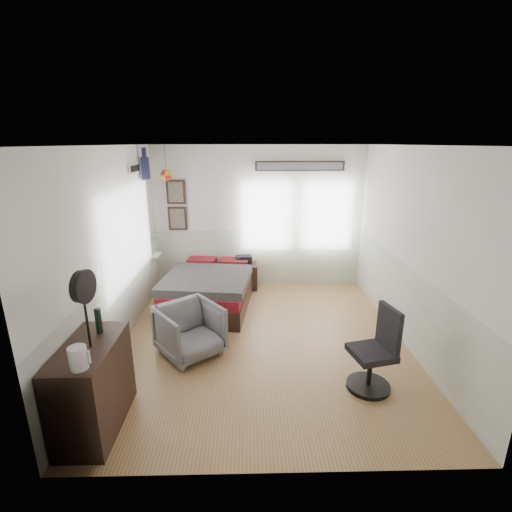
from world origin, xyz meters
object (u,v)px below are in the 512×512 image
(dresser, at_px, (93,387))
(nightstand, at_px, (244,276))
(armchair, at_px, (190,330))
(task_chair, at_px, (375,356))
(bed, at_px, (210,289))

(dresser, distance_m, nightstand, 3.93)
(dresser, height_order, nightstand, dresser)
(armchair, relative_size, nightstand, 1.56)
(armchair, bearing_deg, dresser, -157.50)
(armchair, xyz_separation_m, task_chair, (2.22, -0.77, 0.06))
(dresser, bearing_deg, nightstand, 68.38)
(dresser, xyz_separation_m, nightstand, (1.44, 3.64, -0.21))
(dresser, relative_size, armchair, 1.31)
(nightstand, bearing_deg, task_chair, -66.96)
(dresser, xyz_separation_m, task_chair, (2.96, 0.54, -0.04))
(bed, distance_m, nightstand, 0.97)
(dresser, distance_m, task_chair, 3.01)
(bed, xyz_separation_m, nightstand, (0.59, 0.77, -0.05))
(bed, height_order, nightstand, bed)
(task_chair, bearing_deg, dresser, 177.05)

